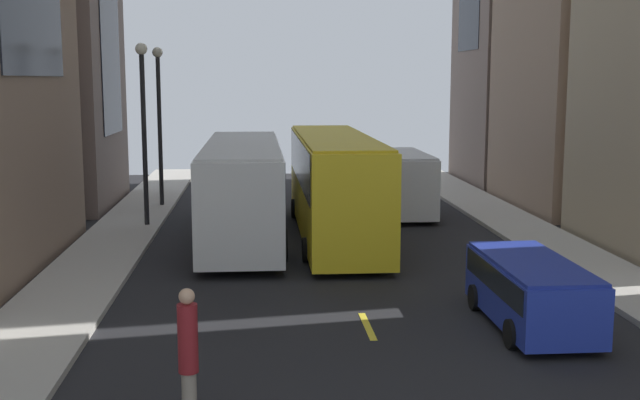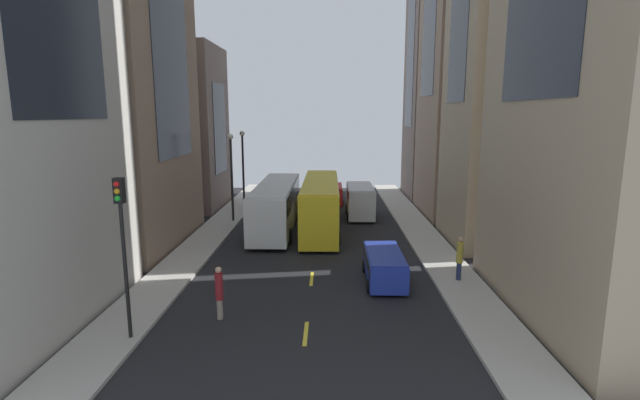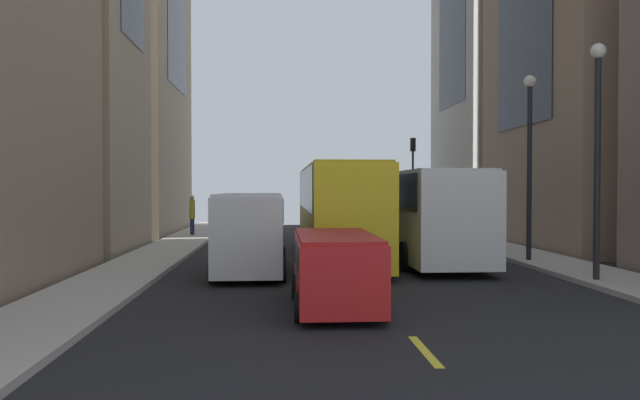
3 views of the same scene
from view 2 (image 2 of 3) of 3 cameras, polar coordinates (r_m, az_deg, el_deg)
The scene contains 23 objects.
ground_plane at distance 32.69m, azimuth -0.42°, elevation -4.19°, with size 41.09×41.09×0.00m, color black.
sidewalk_west at distance 33.67m, azimuth -12.99°, elevation -3.89°, with size 2.47×44.00×0.15m, color #B2ADA3.
sidewalk_east at distance 33.28m, azimuth 12.29°, elevation -4.03°, with size 2.47×44.00×0.15m, color #B2ADA3.
lane_stripe_1 at distance 18.58m, azimuth -1.75°, elevation -16.01°, with size 0.16×2.00×0.01m, color yellow.
lane_stripe_2 at distance 24.09m, azimuth -1.02°, elevation -9.62°, with size 0.16×2.00×0.01m, color yellow.
lane_stripe_3 at distance 29.79m, azimuth -0.58°, elevation -5.64°, with size 0.16×2.00×0.01m, color yellow.
lane_stripe_4 at distance 35.59m, azimuth -0.29°, elevation -2.95°, with size 0.16×2.00×0.01m, color yellow.
lane_stripe_5 at distance 41.45m, azimuth -0.08°, elevation -1.02°, with size 0.16×2.00×0.01m, color yellow.
lane_stripe_6 at distance 47.34m, azimuth 0.08°, elevation 0.44°, with size 0.16×2.00×0.01m, color yellow.
lane_stripe_7 at distance 53.26m, azimuth 0.20°, elevation 1.57°, with size 0.16×2.00×0.01m, color yellow.
building_west_1 at distance 32.78m, azimuth -26.55°, elevation 16.77°, with size 10.09×11.33×24.94m.
building_west_2 at distance 43.50m, azimuth -18.50°, elevation 8.32°, with size 9.83×7.85×14.05m.
building_east_3 at distance 49.19m, azimuth 15.45°, elevation 18.73°, with size 7.26×7.31×31.24m.
city_bus_white at distance 33.80m, azimuth -5.38°, elevation -0.25°, with size 2.80×12.16×3.35m.
streetcar_yellow at distance 33.59m, azimuth 0.07°, elevation -0.07°, with size 2.70×12.66×3.59m.
delivery_van_white at distance 37.85m, azimuth 4.94°, elevation 0.15°, with size 2.25×5.33×2.58m.
car_red_0 at distance 43.47m, azimuth 1.54°, elevation 0.87°, with size 1.95×4.37×1.71m.
car_blue_1 at distance 23.66m, azimuth 7.88°, elevation -7.81°, with size 1.95×4.52×1.53m.
pedestrian_walking_far at distance 24.17m, azimuth 16.72°, elevation -6.68°, with size 0.32×0.32×2.19m.
pedestrian_crossing_near at distance 19.69m, azimuth -12.25°, elevation -10.84°, with size 0.33×0.33×2.24m.
traffic_light_near_corner at distance 17.96m, azimuth -23.10°, elevation -3.26°, with size 0.32×0.44×5.96m.
streetlamp_near at distance 40.74m, azimuth -9.42°, elevation 4.74°, with size 0.44×0.44×6.72m.
streetlamp_far at distance 36.08m, azimuth -10.80°, elevation 3.93°, with size 0.44×0.44×6.68m.
Camera 2 is at (0.88, -31.60, 8.31)m, focal length 26.13 mm.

